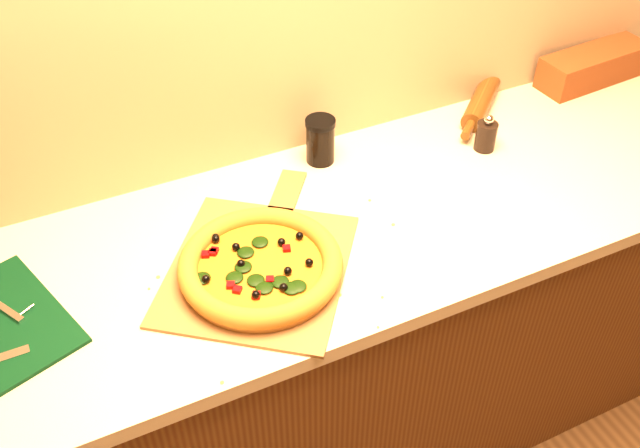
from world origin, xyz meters
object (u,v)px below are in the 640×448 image
at_px(pizza, 261,266).
at_px(pizza_peel, 260,264).
at_px(pepper_grinder, 486,135).
at_px(dark_jar, 320,140).
at_px(rolling_pin, 483,97).

bearing_deg(pizza, pizza_peel, 72.97).
xyz_separation_m(pizza, pepper_grinder, (0.73, 0.19, 0.01)).
bearing_deg(pizza_peel, dark_jar, 82.67).
distance_m(pizza_peel, dark_jar, 0.42).
bearing_deg(pepper_grinder, rolling_pin, 56.37).
height_order(rolling_pin, dark_jar, dark_jar).
distance_m(pizza, pepper_grinder, 0.75).
xyz_separation_m(pizza_peel, dark_jar, (0.29, 0.30, 0.06)).
distance_m(pizza, dark_jar, 0.45).
bearing_deg(pizza_peel, pepper_grinder, 49.33).
height_order(pizza_peel, pizza, pizza).
bearing_deg(pepper_grinder, dark_jar, 161.37).
xyz_separation_m(pepper_grinder, rolling_pin, (0.12, 0.18, -0.01)).
distance_m(rolling_pin, dark_jar, 0.54).
height_order(pepper_grinder, dark_jar, dark_jar).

